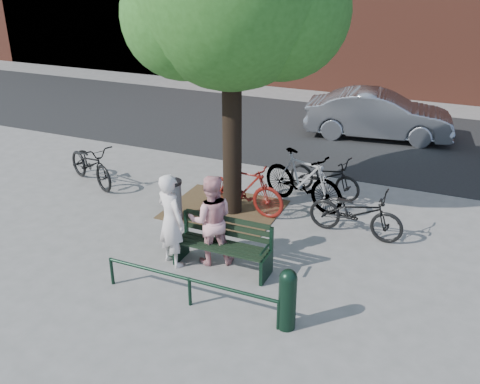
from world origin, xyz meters
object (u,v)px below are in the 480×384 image
at_px(person_left, 171,220).
at_px(bollard, 287,297).
at_px(person_right, 211,220).
at_px(bicycle_c, 325,176).
at_px(park_bench, 224,243).
at_px(litter_bin, 172,200).
at_px(parked_car, 379,115).

distance_m(person_left, bollard, 2.68).
distance_m(person_right, bicycle_c, 3.90).
distance_m(park_bench, bollard, 2.00).
bearing_deg(litter_bin, parked_car, 68.40).
height_order(park_bench, person_left, person_left).
relative_size(person_right, litter_bin, 1.93).
bearing_deg(litter_bin, person_right, -38.57).
bearing_deg(parked_car, park_bench, 164.87).
bearing_deg(parked_car, litter_bin, 150.59).
height_order(person_left, parked_car, person_left).
height_order(bicycle_c, parked_car, parked_car).
bearing_deg(bicycle_c, park_bench, -178.34).
bearing_deg(parked_car, person_left, 159.49).
bearing_deg(person_left, park_bench, -138.93).
distance_m(park_bench, litter_bin, 2.22).
relative_size(park_bench, person_left, 1.00).
height_order(person_left, person_right, person_left).
height_order(person_left, litter_bin, person_left).
relative_size(park_bench, bollard, 1.72).
relative_size(bollard, litter_bin, 1.15).
xyz_separation_m(person_right, bicycle_c, (1.07, 3.73, -0.37)).
bearing_deg(bollard, person_left, 159.81).
relative_size(park_bench, person_right, 1.03).
xyz_separation_m(person_right, parked_car, (1.40, 8.58, -0.13)).
xyz_separation_m(person_left, bicycle_c, (1.68, 4.07, -0.40)).
bearing_deg(bicycle_c, person_left, 170.85).
relative_size(person_left, bollard, 1.73).
distance_m(bollard, bicycle_c, 5.06).
bearing_deg(parked_car, bollard, 175.03).
relative_size(person_left, bicycle_c, 0.96).
bearing_deg(park_bench, person_right, 165.94).
xyz_separation_m(park_bench, person_left, (-0.90, -0.27, 0.39)).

